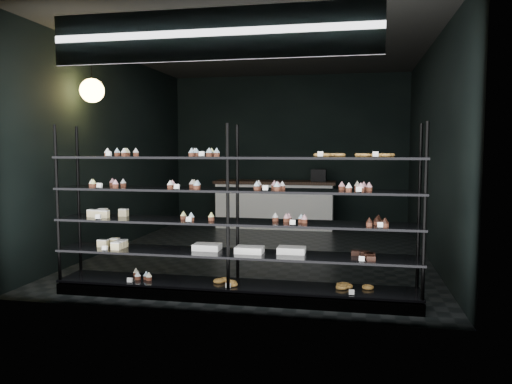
# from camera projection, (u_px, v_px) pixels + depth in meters

# --- Properties ---
(room) EXTENTS (5.01, 6.01, 3.20)m
(room) POSITION_uv_depth(u_px,v_px,m) (264.00, 152.00, 7.79)
(room) COLOR black
(room) RESTS_ON ground
(display_shelf) EXTENTS (4.00, 0.50, 1.91)m
(display_shelf) POSITION_uv_depth(u_px,v_px,m) (231.00, 242.00, 5.46)
(display_shelf) COLOR black
(display_shelf) RESTS_ON room
(signage) EXTENTS (3.30, 0.05, 0.50)m
(signage) POSITION_uv_depth(u_px,v_px,m) (210.00, 34.00, 4.82)
(signage) COLOR #0F0C3F
(signage) RESTS_ON room
(pendant_lamp) EXTENTS (0.33, 0.33, 0.89)m
(pendant_lamp) POSITION_uv_depth(u_px,v_px,m) (92.00, 90.00, 6.91)
(pendant_lamp) COLOR black
(pendant_lamp) RESTS_ON room
(service_counter) EXTENTS (2.49, 0.65, 1.23)m
(service_counter) POSITION_uv_depth(u_px,v_px,m) (276.00, 204.00, 10.36)
(service_counter) COLOR white
(service_counter) RESTS_ON room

